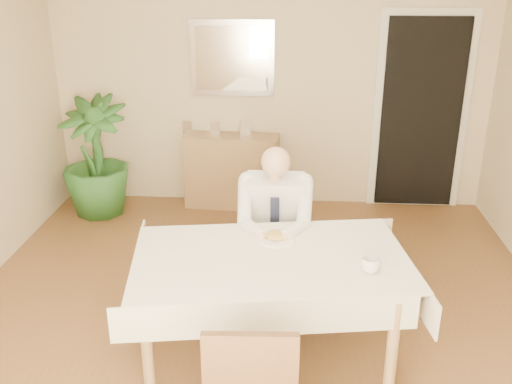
# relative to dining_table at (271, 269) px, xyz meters

# --- Properties ---
(room) EXTENTS (5.00, 5.02, 2.60)m
(room) POSITION_rel_dining_table_xyz_m (-0.13, 0.23, 0.63)
(room) COLOR brown
(room) RESTS_ON ground
(doorway) EXTENTS (0.96, 0.07, 2.10)m
(doorway) POSITION_rel_dining_table_xyz_m (1.42, 2.69, 0.33)
(doorway) COLOR white
(doorway) RESTS_ON ground
(mirror) EXTENTS (0.86, 0.04, 0.76)m
(mirror) POSITION_rel_dining_table_xyz_m (-0.52, 2.70, 0.88)
(mirror) COLOR silver
(mirror) RESTS_ON room
(dining_table) EXTENTS (1.86, 1.26, 0.75)m
(dining_table) POSITION_rel_dining_table_xyz_m (0.00, 0.00, 0.00)
(dining_table) COLOR olive
(dining_table) RESTS_ON ground
(chair_far) EXTENTS (0.46, 0.46, 0.87)m
(chair_far) POSITION_rel_dining_table_xyz_m (0.00, 0.88, -0.18)
(chair_far) COLOR #3B2415
(chair_far) RESTS_ON ground
(seated_man) EXTENTS (0.48, 0.72, 1.24)m
(seated_man) POSITION_rel_dining_table_xyz_m (0.00, 0.59, 0.02)
(seated_man) COLOR silver
(seated_man) RESTS_ON ground
(plate) EXTENTS (0.26, 0.26, 0.02)m
(plate) POSITION_rel_dining_table_xyz_m (0.02, 0.24, 0.09)
(plate) COLOR white
(plate) RESTS_ON dining_table
(food) EXTENTS (0.14, 0.14, 0.06)m
(food) POSITION_rel_dining_table_xyz_m (0.02, 0.24, 0.11)
(food) COLOR olive
(food) RESTS_ON dining_table
(knife) EXTENTS (0.01, 0.13, 0.01)m
(knife) POSITION_rel_dining_table_xyz_m (0.06, 0.18, 0.11)
(knife) COLOR silver
(knife) RESTS_ON dining_table
(fork) EXTENTS (0.01, 0.13, 0.01)m
(fork) POSITION_rel_dining_table_xyz_m (-0.02, 0.18, 0.11)
(fork) COLOR silver
(fork) RESTS_ON dining_table
(coffee_mug) EXTENTS (0.12, 0.12, 0.09)m
(coffee_mug) POSITION_rel_dining_table_xyz_m (0.59, -0.15, 0.13)
(coffee_mug) COLOR white
(coffee_mug) RESTS_ON dining_table
(sideboard) EXTENTS (1.00, 0.41, 0.78)m
(sideboard) POSITION_rel_dining_table_xyz_m (-0.52, 2.55, -0.28)
(sideboard) COLOR olive
(sideboard) RESTS_ON ground
(photo_frame_left) EXTENTS (0.10, 0.02, 0.14)m
(photo_frame_left) POSITION_rel_dining_table_xyz_m (-0.99, 2.58, 0.18)
(photo_frame_left) COLOR silver
(photo_frame_left) RESTS_ON sideboard
(photo_frame_center) EXTENTS (0.10, 0.02, 0.14)m
(photo_frame_center) POSITION_rel_dining_table_xyz_m (-0.70, 2.56, 0.18)
(photo_frame_center) COLOR silver
(photo_frame_center) RESTS_ON sideboard
(photo_frame_right) EXTENTS (0.10, 0.02, 0.14)m
(photo_frame_right) POSITION_rel_dining_table_xyz_m (-0.38, 2.60, 0.18)
(photo_frame_right) COLOR silver
(photo_frame_right) RESTS_ON sideboard
(potted_palm) EXTENTS (0.73, 0.73, 1.23)m
(potted_palm) POSITION_rel_dining_table_xyz_m (-1.88, 2.26, -0.06)
(potted_palm) COLOR #214F1C
(potted_palm) RESTS_ON ground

